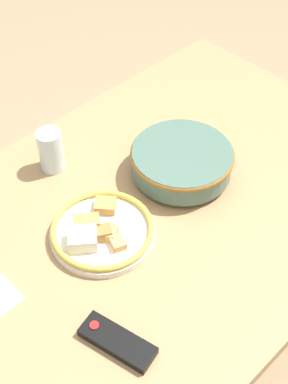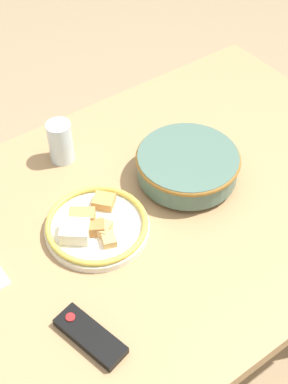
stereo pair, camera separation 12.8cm
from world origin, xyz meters
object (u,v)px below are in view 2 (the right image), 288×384
(drinking_glass, at_px, (61,142))
(tv_remote, at_px, (90,336))
(food_plate, at_px, (96,226))
(noodle_bowl, at_px, (188,165))

(drinking_glass, bearing_deg, tv_remote, 65.76)
(food_plate, xyz_separation_m, drinking_glass, (-0.06, -0.26, 0.04))
(noodle_bowl, bearing_deg, tv_remote, 28.43)
(tv_remote, relative_size, drinking_glass, 1.43)
(noodle_bowl, height_order, food_plate, noodle_bowl)
(tv_remote, bearing_deg, noodle_bowl, 14.98)
(noodle_bowl, relative_size, tv_remote, 1.59)
(drinking_glass, bearing_deg, noodle_bowl, 131.10)
(food_plate, bearing_deg, tv_remote, 55.19)
(noodle_bowl, distance_m, drinking_glass, 0.33)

